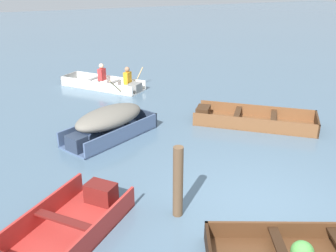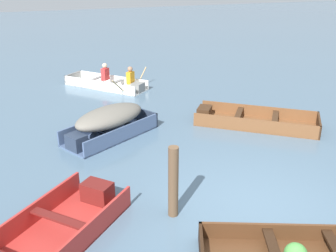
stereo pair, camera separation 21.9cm
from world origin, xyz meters
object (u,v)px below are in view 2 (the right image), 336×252
(skiff_red_mid_moored, at_px, (45,240))
(mooring_post, at_px, (173,182))
(skiff_slate_blue_far_moored, at_px, (109,120))
(rowboat_white_with_crew, at_px, (110,83))
(skiff_wooden_brown_near_moored, at_px, (251,120))

(skiff_red_mid_moored, relative_size, mooring_post, 2.53)
(skiff_slate_blue_far_moored, height_order, rowboat_white_with_crew, rowboat_white_with_crew)
(skiff_red_mid_moored, xyz_separation_m, mooring_post, (2.20, 0.04, 0.53))
(skiff_slate_blue_far_moored, relative_size, mooring_post, 2.04)
(skiff_slate_blue_far_moored, height_order, mooring_post, mooring_post)
(skiff_slate_blue_far_moored, bearing_deg, mooring_post, -86.63)
(skiff_wooden_brown_near_moored, relative_size, mooring_post, 2.49)
(skiff_red_mid_moored, height_order, rowboat_white_with_crew, rowboat_white_with_crew)
(skiff_wooden_brown_near_moored, bearing_deg, mooring_post, -139.84)
(skiff_wooden_brown_near_moored, xyz_separation_m, rowboat_white_with_crew, (-2.82, 5.01, 0.07))
(skiff_slate_blue_far_moored, xyz_separation_m, mooring_post, (0.22, -3.76, 0.20))
(skiff_slate_blue_far_moored, distance_m, mooring_post, 3.77)
(skiff_slate_blue_far_moored, xyz_separation_m, rowboat_white_with_crew, (1.10, 4.36, -0.28))
(skiff_wooden_brown_near_moored, height_order, rowboat_white_with_crew, rowboat_white_with_crew)
(skiff_red_mid_moored, bearing_deg, mooring_post, 1.03)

